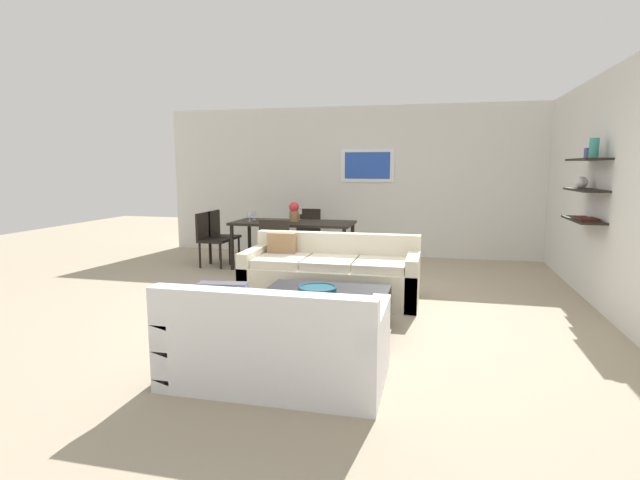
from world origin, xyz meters
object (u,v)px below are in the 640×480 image
object	(u,v)px
loveseat_white	(276,344)
wine_glass_left_far	(254,213)
dining_table	(293,226)
wine_glass_head	(300,212)
sofa_beige	(331,276)
dining_chair_left_far	(220,233)
centerpiece_vase	(294,212)
dining_chair_left_near	(210,236)
dining_chair_foot	(277,245)
wine_glass_left_near	(249,215)
coffee_table	(323,312)
decorative_bowl	(317,290)
dining_chair_head	(307,230)

from	to	relation	value
loveseat_white	wine_glass_left_far	world-z (taller)	wine_glass_left_far
dining_table	wine_glass_head	world-z (taller)	wine_glass_head
sofa_beige	dining_chair_left_far	distance (m)	3.04
wine_glass_left_far	wine_glass_head	world-z (taller)	wine_glass_head
centerpiece_vase	dining_chair_left_near	bearing A→B (deg)	-171.09
dining_chair_foot	wine_glass_left_far	bearing A→B (deg)	126.62
wine_glass_left_far	wine_glass_head	distance (m)	0.75
loveseat_white	dining_chair_left_far	world-z (taller)	dining_chair_left_far
dining_table	dining_chair_left_far	xyz separation A→B (m)	(-1.37, 0.19, -0.18)
dining_chair_left_near	wine_glass_head	size ratio (longest dim) A/B	5.04
wine_glass_head	centerpiece_vase	world-z (taller)	centerpiece_vase
wine_glass_left_near	centerpiece_vase	world-z (taller)	centerpiece_vase
wine_glass_head	coffee_table	bearing A→B (deg)	-70.54
coffee_table	decorative_bowl	size ratio (longest dim) A/B	3.28
sofa_beige	decorative_bowl	world-z (taller)	sofa_beige
dining_table	dining_chair_left_near	bearing A→B (deg)	-171.89
dining_chair_left_near	decorative_bowl	bearing A→B (deg)	-47.85
dining_chair_left_near	sofa_beige	bearing A→B (deg)	-32.88
wine_glass_left_far	centerpiece_vase	world-z (taller)	centerpiece_vase
dining_table	centerpiece_vase	size ratio (longest dim) A/B	6.13
sofa_beige	wine_glass_left_near	world-z (taller)	wine_glass_left_near
dining_chair_foot	wine_glass_left_near	world-z (taller)	wine_glass_left_near
dining_chair_left_far	dining_chair_left_near	distance (m)	0.39
dining_chair_left_far	wine_glass_left_far	size ratio (longest dim) A/B	5.73
wine_glass_left_far	decorative_bowl	bearing A→B (deg)	-59.16
dining_chair_left_near	wine_glass_left_far	xyz separation A→B (m)	(0.66, 0.30, 0.35)
sofa_beige	dining_chair_foot	size ratio (longest dim) A/B	2.40
wine_glass_left_near	dining_chair_head	bearing A→B (deg)	53.38
dining_chair_left_near	dining_table	bearing A→B (deg)	8.11
dining_chair_left_far	centerpiece_vase	bearing A→B (deg)	-7.20
dining_table	centerpiece_vase	bearing A→B (deg)	65.05
coffee_table	wine_glass_left_far	bearing A→B (deg)	121.64
decorative_bowl	wine_glass_head	bearing A→B (deg)	108.58
coffee_table	dining_chair_left_far	world-z (taller)	dining_chair_left_far
dining_chair_foot	centerpiece_vase	xyz separation A→B (m)	(0.01, 0.86, 0.41)
loveseat_white	dining_chair_left_near	bearing A→B (deg)	121.85
dining_chair_head	wine_glass_left_far	size ratio (longest dim) A/B	5.73
decorative_bowl	centerpiece_vase	xyz separation A→B (m)	(-1.10, 2.95, 0.49)
dining_chair_left_far	dining_chair_foot	xyz separation A→B (m)	(1.37, -1.03, 0.00)
sofa_beige	dining_chair_left_near	xyz separation A→B (m)	(-2.35, 1.52, 0.21)
sofa_beige	coffee_table	distance (m)	1.23
loveseat_white	centerpiece_vase	world-z (taller)	centerpiece_vase
dining_chair_left_far	dining_chair_foot	distance (m)	1.71
loveseat_white	wine_glass_left_far	xyz separation A→B (m)	(-1.78, 4.23, 0.56)
decorative_bowl	dining_chair_left_far	bearing A→B (deg)	128.39
centerpiece_vase	dining_chair_foot	bearing A→B (deg)	-90.65
sofa_beige	wine_glass_head	distance (m)	2.38
sofa_beige	wine_glass_left_near	size ratio (longest dim) A/B	14.14
dining_chair_left_near	loveseat_white	bearing A→B (deg)	-58.15
dining_chair_left_far	wine_glass_left_near	world-z (taller)	wine_glass_left_near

